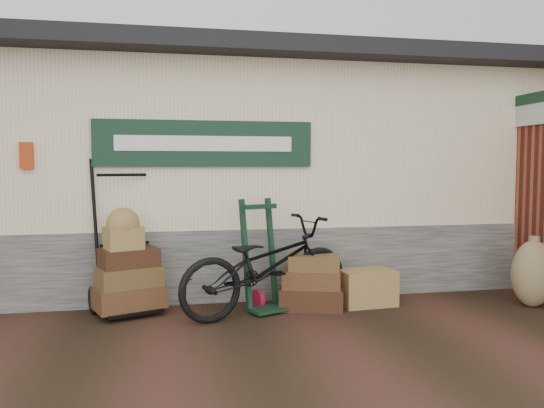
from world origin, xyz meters
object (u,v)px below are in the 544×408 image
(porter_trolley, at_px, (123,234))
(wicker_hamper, at_px, (366,287))
(green_barrow, at_px, (261,255))
(suitcase_stack, at_px, (311,281))
(bicycle, at_px, (267,261))

(porter_trolley, xyz_separation_m, wicker_hamper, (2.86, -0.29, -0.69))
(porter_trolley, relative_size, green_barrow, 1.39)
(suitcase_stack, bearing_deg, bicycle, -166.30)
(green_barrow, bearing_deg, suitcase_stack, -24.39)
(porter_trolley, height_order, bicycle, porter_trolley)
(bicycle, bearing_deg, porter_trolley, 55.39)
(wicker_hamper, xyz_separation_m, bicycle, (-1.26, -0.17, 0.40))
(green_barrow, distance_m, bicycle, 0.16)
(green_barrow, relative_size, bicycle, 0.61)
(porter_trolley, relative_size, bicycle, 0.85)
(green_barrow, xyz_separation_m, suitcase_stack, (0.60, -0.02, -0.32))
(wicker_hamper, bearing_deg, suitcase_stack, -177.52)
(porter_trolley, height_order, green_barrow, porter_trolley)
(green_barrow, height_order, bicycle, green_barrow)
(green_barrow, height_order, wicker_hamper, green_barrow)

